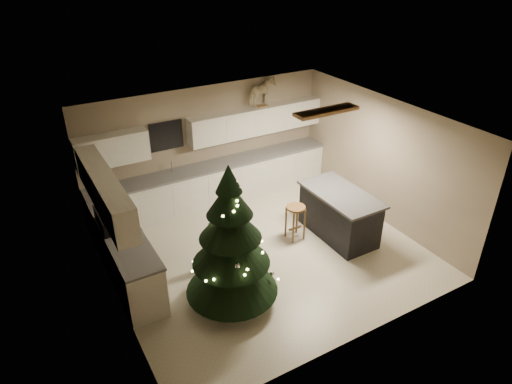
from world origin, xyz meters
TOP-DOWN VIEW (x-y plane):
  - ground_plane at (0.00, 0.00)m, footprint 5.50×5.50m
  - room_shell at (0.02, 0.00)m, footprint 5.52×5.02m
  - cabinetry at (-0.91, 1.65)m, footprint 5.50×3.20m
  - island at (1.58, -0.19)m, footprint 0.90×1.70m
  - bar_stool at (0.77, 0.14)m, footprint 0.37×0.37m
  - christmas_tree at (-1.13, -0.84)m, footprint 1.55×1.49m
  - toddler at (-1.00, 0.09)m, footprint 0.37×0.27m
  - rocking_horse at (1.29, 2.32)m, footprint 0.76×0.55m

SIDE VIEW (x-z plane):
  - ground_plane at x=0.00m, z-range 0.00..0.00m
  - toddler at x=-1.00m, z-range 0.00..0.93m
  - island at x=1.58m, z-range 0.00..0.95m
  - bar_stool at x=0.77m, z-range 0.18..0.89m
  - cabinetry at x=-0.91m, z-range -0.24..1.76m
  - christmas_tree at x=-1.13m, z-range -0.22..2.25m
  - room_shell at x=0.02m, z-range 0.44..3.05m
  - rocking_horse at x=1.29m, z-range 2.01..2.62m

